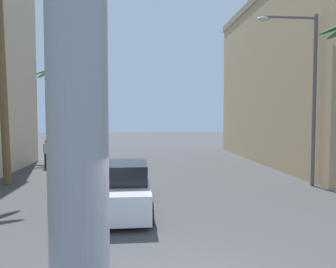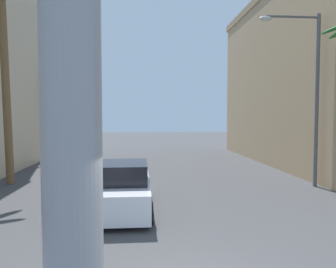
# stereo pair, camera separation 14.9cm
# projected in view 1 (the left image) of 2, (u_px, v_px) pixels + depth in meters

# --- Properties ---
(ground_plane) EXTENTS (92.15, 92.15, 0.00)m
(ground_plane) POSITION_uv_depth(u_px,v_px,m) (156.00, 181.00, 15.26)
(ground_plane) COLOR #424244
(street_lamp) EXTENTS (2.65, 0.28, 7.27)m
(street_lamp) POSITION_uv_depth(u_px,v_px,m) (306.00, 83.00, 13.85)
(street_lamp) COLOR #59595E
(street_lamp) RESTS_ON ground
(car_lead) EXTENTS (2.08, 4.67, 1.56)m
(car_lead) POSITION_uv_depth(u_px,v_px,m) (118.00, 188.00, 10.49)
(car_lead) COLOR black
(car_lead) RESTS_ON ground
(palm_tree_mid_left) EXTENTS (2.90, 2.68, 9.06)m
(palm_tree_mid_left) POSITION_uv_depth(u_px,v_px,m) (2.00, 56.00, 14.09)
(palm_tree_mid_left) COLOR brown
(palm_tree_mid_left) RESTS_ON ground
(palm_tree_far_left) EXTENTS (3.20, 3.21, 6.38)m
(palm_tree_far_left) POSITION_uv_depth(u_px,v_px,m) (56.00, 99.00, 22.81)
(palm_tree_far_left) COLOR brown
(palm_tree_far_left) RESTS_ON ground
(pedestrian_far_left) EXTENTS (0.40, 0.40, 1.65)m
(pedestrian_far_left) POSITION_uv_depth(u_px,v_px,m) (46.00, 151.00, 19.01)
(pedestrian_far_left) COLOR black
(pedestrian_far_left) RESTS_ON ground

